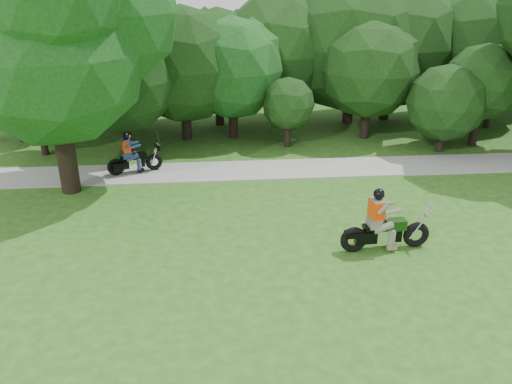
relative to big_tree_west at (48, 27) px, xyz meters
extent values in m
plane|color=#2A5418|center=(10.54, -6.85, -5.76)|extent=(100.00, 100.00, 0.00)
cube|color=gray|center=(10.54, 1.15, -5.73)|extent=(60.00, 2.20, 0.06)
cylinder|color=black|center=(-2.06, 10.37, -4.86)|extent=(0.55, 0.55, 1.80)
sphere|color=black|center=(-2.06, 10.37, -1.67)|extent=(7.04, 7.04, 7.04)
cylinder|color=black|center=(5.72, 8.34, -4.86)|extent=(0.45, 0.45, 1.80)
sphere|color=black|center=(5.72, 8.34, -2.31)|extent=(5.08, 5.08, 5.08)
cylinder|color=black|center=(6.34, 5.88, -4.86)|extent=(0.44, 0.44, 1.80)
sphere|color=#134517|center=(6.34, 5.88, -2.40)|extent=(4.79, 4.79, 4.79)
cylinder|color=black|center=(19.68, 8.04, -4.86)|extent=(0.52, 0.52, 1.80)
sphere|color=black|center=(19.68, 8.04, -1.86)|extent=(6.46, 6.46, 6.46)
cylinder|color=black|center=(-4.28, 9.34, -4.86)|extent=(0.49, 0.49, 1.80)
sphere|color=black|center=(-4.28, 9.34, -2.10)|extent=(5.71, 5.71, 5.71)
cylinder|color=black|center=(-3.83, 6.16, -5.23)|extent=(0.37, 0.37, 1.06)
sphere|color=#134517|center=(-3.83, 6.16, -3.61)|extent=(3.34, 3.34, 3.34)
cylinder|color=black|center=(19.70, 6.50, -5.31)|extent=(0.31, 0.31, 0.88)
sphere|color=#134517|center=(19.70, 6.50, -4.19)|extent=(2.11, 2.11, 2.11)
cylinder|color=black|center=(22.80, 10.14, -4.86)|extent=(0.47, 0.47, 1.80)
cylinder|color=black|center=(12.66, 8.17, -4.86)|extent=(0.56, 0.56, 1.80)
sphere|color=black|center=(12.66, 8.17, -1.65)|extent=(7.10, 7.10, 7.10)
cylinder|color=black|center=(1.43, 4.22, -4.90)|extent=(0.44, 0.44, 1.71)
sphere|color=black|center=(1.43, 4.22, -2.46)|extent=(4.88, 4.88, 4.88)
cylinder|color=black|center=(15.55, 2.92, -5.20)|extent=(0.37, 0.37, 1.10)
sphere|color=black|center=(15.55, 2.92, -3.54)|extent=(3.42, 3.42, 3.42)
cylinder|color=black|center=(12.73, 5.24, -4.86)|extent=(0.43, 0.43, 1.80)
sphere|color=black|center=(12.73, 5.24, -2.47)|extent=(4.57, 4.57, 4.57)
cylinder|color=black|center=(17.49, 3.65, -4.86)|extent=(0.37, 0.37, 1.80)
sphere|color=black|center=(17.49, 3.65, -2.82)|extent=(3.49, 3.49, 3.49)
cylinder|color=black|center=(4.06, 5.81, -4.86)|extent=(0.47, 0.47, 1.80)
sphere|color=black|center=(4.06, 5.81, -2.21)|extent=(5.38, 5.38, 5.38)
cylinder|color=black|center=(1.53, 8.23, -4.86)|extent=(0.49, 0.49, 1.80)
sphere|color=black|center=(1.53, 8.23, -2.06)|extent=(5.82, 5.82, 5.82)
cylinder|color=black|center=(8.77, 4.24, -5.13)|extent=(0.32, 0.32, 1.25)
sphere|color=black|center=(8.77, 4.24, -3.73)|extent=(2.41, 2.41, 2.41)
cylinder|color=black|center=(14.84, 8.65, -4.86)|extent=(0.54, 0.54, 1.80)
sphere|color=black|center=(14.84, 8.65, -1.73)|extent=(6.84, 6.84, 6.84)
cylinder|color=black|center=(8.82, 8.47, -4.86)|extent=(0.50, 0.50, 1.80)
sphere|color=black|center=(8.82, 8.47, -1.98)|extent=(6.07, 6.07, 6.07)
cylinder|color=black|center=(-2.17, 4.01, -5.17)|extent=(0.31, 0.31, 1.18)
sphere|color=black|center=(-2.17, 4.01, -3.86)|extent=(2.19, 2.19, 2.19)
cylinder|color=black|center=(0.04, -0.35, -3.66)|extent=(0.68, 0.68, 4.20)
sphere|color=#134517|center=(0.04, -0.35, -0.76)|extent=(6.40, 6.40, 6.40)
sphere|color=#134517|center=(1.80, 0.45, 0.44)|extent=(5.12, 5.12, 5.12)
sphere|color=#134517|center=(-1.56, 0.29, 0.24)|extent=(5.44, 5.44, 5.44)
torus|color=black|center=(9.23, -5.63, -5.36)|extent=(0.80, 0.28, 0.78)
torus|color=black|center=(11.13, -5.49, -5.36)|extent=(0.80, 0.28, 0.78)
cube|color=black|center=(9.95, -5.58, -5.31)|extent=(1.39, 0.37, 0.36)
cube|color=silver|center=(10.14, -5.56, -5.31)|extent=(0.56, 0.42, 0.45)
cube|color=black|center=(10.44, -5.54, -4.97)|extent=(0.60, 0.38, 0.29)
cube|color=black|center=(9.80, -5.59, -5.02)|extent=(0.61, 0.40, 0.11)
cylinder|color=silver|center=(11.17, -5.49, -4.97)|extent=(0.61, 0.09, 0.93)
cylinder|color=silver|center=(11.44, -5.47, -4.49)|extent=(0.09, 0.72, 0.04)
cube|color=#5D624F|center=(9.80, -5.59, -4.86)|extent=(0.37, 0.45, 0.27)
cube|color=#5D624F|center=(9.82, -5.59, -4.46)|extent=(0.32, 0.49, 0.63)
cube|color=#FF3805|center=(9.82, -5.59, -4.44)|extent=(0.36, 0.54, 0.49)
sphere|color=black|center=(9.85, -5.58, -3.99)|extent=(0.31, 0.31, 0.31)
torus|color=black|center=(1.46, 0.99, -5.35)|extent=(0.71, 0.41, 0.69)
torus|color=black|center=(2.90, 1.48, -5.35)|extent=(0.71, 0.41, 0.69)
cube|color=black|center=(2.01, 1.18, -5.30)|extent=(1.11, 0.58, 0.31)
cube|color=silver|center=(2.15, 1.23, -5.30)|extent=(0.55, 0.47, 0.39)
cube|color=black|center=(2.38, 1.30, -5.01)|extent=(0.58, 0.44, 0.26)
cube|color=black|center=(1.89, 1.14, -5.05)|extent=(0.58, 0.46, 0.10)
cylinder|color=silver|center=(2.94, 1.49, -5.01)|extent=(0.38, 0.17, 0.88)
cylinder|color=silver|center=(3.10, 1.55, -4.59)|extent=(0.24, 0.61, 0.04)
cube|color=black|center=(1.58, 0.80, -5.30)|extent=(0.43, 0.24, 0.33)
cube|color=black|center=(1.44, 1.21, -5.30)|extent=(0.43, 0.24, 0.33)
cube|color=navy|center=(1.89, 1.14, -4.91)|extent=(0.40, 0.45, 0.24)
cube|color=navy|center=(1.91, 1.14, -4.56)|extent=(0.38, 0.47, 0.55)
cube|color=#FF3805|center=(1.91, 1.14, -4.54)|extent=(0.42, 0.52, 0.43)
sphere|color=black|center=(1.94, 1.15, -4.14)|extent=(0.28, 0.28, 0.28)
camera|label=1|loc=(5.34, -17.88, 1.52)|focal=35.00mm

